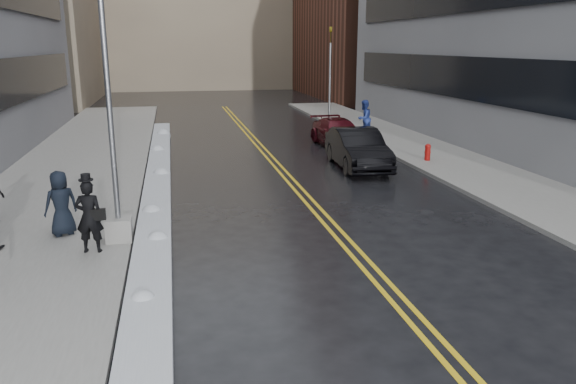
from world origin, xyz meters
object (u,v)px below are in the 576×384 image
car_maroon (338,133)px  pedestrian_fedora (89,217)px  car_black (358,149)px  pedestrian_east (364,118)px  traffic_signal (330,70)px  pedestrian_c (61,203)px  lamppost (113,149)px  fire_hydrant (428,151)px

car_maroon → pedestrian_fedora: bearing=-129.9°
car_black → car_maroon: bearing=85.2°
pedestrian_east → traffic_signal: bearing=-129.1°
pedestrian_fedora → pedestrian_c: 1.73m
pedestrian_c → car_maroon: pedestrian_c is taller
pedestrian_fedora → car_maroon: size_ratio=0.37×
pedestrian_east → pedestrian_fedora: bearing=13.3°
lamppost → car_black: size_ratio=1.52×
pedestrian_east → car_maroon: size_ratio=0.42×
pedestrian_east → pedestrian_c: bearing=8.4°
traffic_signal → pedestrian_east: size_ratio=3.00×
traffic_signal → pedestrian_east: (-0.11, -7.30, -2.25)m
lamppost → pedestrian_east: (11.69, 14.70, -1.38)m
traffic_signal → pedestrian_fedora: 26.00m
car_maroon → traffic_signal: bearing=74.4°
pedestrian_c → lamppost: bearing=125.7°
traffic_signal → pedestrian_c: traffic_signal is taller
lamppost → car_maroon: lamppost is taller
lamppost → car_black: (9.01, 7.74, -1.71)m
traffic_signal → car_maroon: traffic_signal is taller
lamppost → car_maroon: (9.73, 12.93, -1.84)m
traffic_signal → pedestrian_c: (-13.29, -21.27, -2.39)m
pedestrian_fedora → pedestrian_c: pedestrian_fedora is taller
lamppost → traffic_signal: size_ratio=1.27×
fire_hydrant → pedestrian_fedora: bearing=-145.9°
traffic_signal → pedestrian_east: traffic_signal is taller
traffic_signal → pedestrian_fedora: bearing=-118.6°
traffic_signal → car_maroon: bearing=-102.8°
traffic_signal → fire_hydrant: bearing=-88.0°
fire_hydrant → pedestrian_fedora: size_ratio=0.41×
lamppost → pedestrian_fedora: bearing=-128.6°
lamppost → car_maroon: 16.29m
lamppost → pedestrian_east: bearing=51.5°
lamppost → pedestrian_east: size_ratio=3.81×
pedestrian_east → car_black: 7.47m
traffic_signal → car_black: bearing=-101.1°
pedestrian_c → pedestrian_east: pedestrian_east is taller
fire_hydrant → pedestrian_c: pedestrian_c is taller
lamppost → fire_hydrant: (12.30, 8.00, -1.98)m
fire_hydrant → car_black: (-3.29, -0.26, 0.28)m
lamppost → pedestrian_c: lamppost is taller
lamppost → car_black: lamppost is taller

